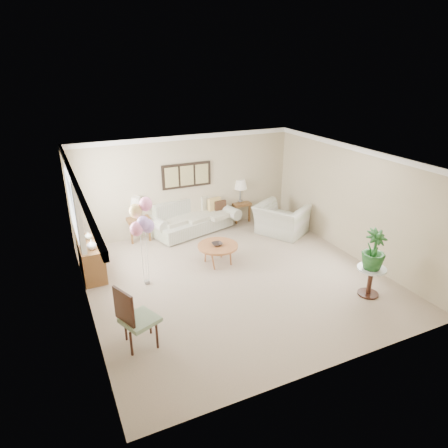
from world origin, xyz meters
The scene contains 18 objects.
ground_plane centered at (0.00, 0.00, 0.00)m, with size 6.00×6.00×0.00m, color tan.
room_shell centered at (-0.11, 0.09, 1.63)m, with size 6.04×6.04×2.60m.
wall_art_triptych centered at (0.00, 2.96, 1.55)m, with size 1.35×0.06×0.65m.
sofa centered at (0.07, 2.84, 0.35)m, with size 2.61×1.45×0.88m.
end_table_left centered at (-1.39, 2.90, 0.52)m, with size 0.57×0.52×0.63m.
end_table_right centered at (1.61, 2.99, 0.48)m, with size 0.52×0.48×0.57m.
lamp_left centered at (-1.39, 2.90, 1.04)m, with size 0.31×0.31×0.54m.
lamp_right centered at (1.61, 2.99, 1.08)m, with size 0.37×0.37×0.66m.
coffee_table centered at (-0.07, 0.81, 0.43)m, with size 0.92×0.92×0.47m.
decor_bowl centered at (-0.10, 0.81, 0.50)m, with size 0.24×0.24×0.06m, color #2A211F.
armchair centered at (2.16, 1.66, 0.40)m, with size 1.24×1.08×0.81m, color beige.
side_table centered at (2.11, -1.67, 0.46)m, with size 0.56×0.56×0.61m.
potted_plant centered at (2.08, -1.68, 1.00)m, with size 0.45×0.45×0.80m, color #184E1C.
accent_chair centered at (-2.45, -1.25, 0.55)m, with size 0.68×0.68×1.07m.
credenza centered at (-2.76, 1.50, 0.37)m, with size 0.46×1.20×0.74m.
vase_white centered at (-2.74, 1.20, 0.84)m, with size 0.20×0.20×0.21m, color silver.
vase_sage centered at (-2.74, 1.74, 0.83)m, with size 0.16×0.16×0.17m, color #B1BCA6.
balloon_cluster centered at (-1.79, 0.61, 1.46)m, with size 0.53×0.51×1.86m.
Camera 1 is at (-3.39, -6.67, 4.33)m, focal length 32.00 mm.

